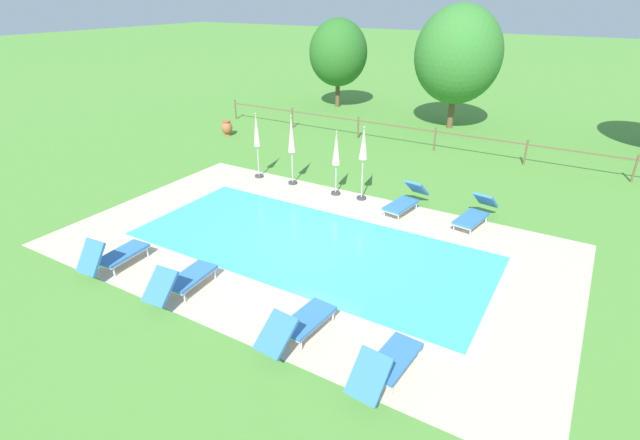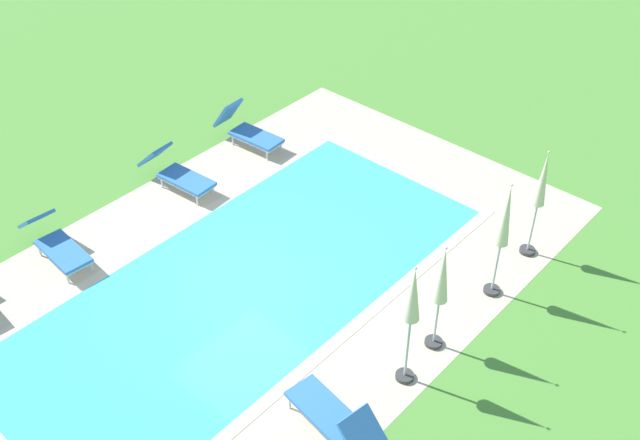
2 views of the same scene
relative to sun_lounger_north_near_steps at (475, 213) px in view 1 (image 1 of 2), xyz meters
name	(u,v)px [view 1 (image 1 of 2)]	position (x,y,z in m)	size (l,w,h in m)	color
ground_plane	(309,245)	(-3.61, -3.69, -0.38)	(160.00, 160.00, 0.00)	#518E38
pool_deck_paving	(309,245)	(-3.61, -3.69, -0.37)	(13.78, 8.20, 0.01)	beige
swimming_pool_water	(308,245)	(-3.61, -3.69, -0.37)	(9.93, 4.35, 0.01)	#42CCD6
pool_coping_rim	(308,245)	(-3.61, -3.69, -0.37)	(10.41, 4.83, 0.01)	beige
sun_lounger_north_near_steps	(475,213)	(0.00, 0.00, 0.00)	(0.92, 2.05, 0.87)	#3370BC
sun_lounger_north_mid	(182,279)	(-4.87, -7.14, 0.01)	(0.75, 1.98, 0.92)	#3370BC
sun_lounger_north_far	(299,323)	(-1.69, -7.09, 0.00)	(0.76, 2.03, 0.86)	#3370BC
sun_lounger_north_end	(387,363)	(0.29, -7.24, 0.01)	(0.75, 1.95, 0.95)	#3370BC
sun_lounger_south_near_corner	(114,255)	(-7.16, -7.23, 0.02)	(0.72, 1.85, 1.02)	#3370BC
sun_lounger_south_far	(406,200)	(-2.17, -0.14, 0.00)	(0.89, 2.03, 0.89)	#3370BC
patio_umbrella_closed_row_west	(292,139)	(-6.60, -0.01, 1.30)	(0.32, 0.32, 2.54)	#383838
patio_umbrella_closed_row_mid_west	(336,153)	(-4.76, -0.07, 1.12)	(0.32, 0.32, 2.26)	#383838
patio_umbrella_closed_row_centre	(257,136)	(-8.09, -0.08, 1.23)	(0.32, 0.32, 2.45)	#383838
patio_umbrella_closed_row_mid_east	(363,149)	(-3.80, 0.01, 1.38)	(0.32, 0.32, 2.52)	#383838
terracotta_urn_near_fence	(227,127)	(-12.97, 3.73, 0.03)	(0.53, 0.53, 0.75)	#A85B38
perimeter_fence	(435,135)	(-3.47, 6.59, 0.33)	(22.78, 0.08, 1.05)	brown
tree_west_mid	(458,55)	(-4.05, 10.80, 3.22)	(4.21, 4.21, 5.94)	brown
tree_centre	(338,53)	(-11.47, 12.18, 2.77)	(3.41, 3.41, 5.06)	brown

